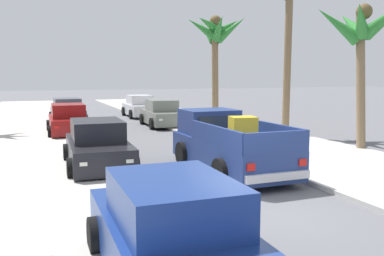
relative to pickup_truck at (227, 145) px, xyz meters
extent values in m
plane|color=slate|center=(-1.06, -3.65, -0.79)|extent=(160.00, 160.00, 0.00)
cube|color=beige|center=(-6.04, 8.35, -0.73)|extent=(5.24, 60.00, 0.12)
cube|color=beige|center=(3.92, 8.35, -0.73)|extent=(5.24, 60.00, 0.12)
cube|color=silver|center=(-4.82, 8.35, -0.74)|extent=(0.16, 60.00, 0.10)
cube|color=silver|center=(2.70, 8.35, -0.74)|extent=(0.16, 60.00, 0.10)
cube|color=navy|center=(0.00, -0.22, -0.19)|extent=(1.99, 5.13, 0.80)
cube|color=navy|center=(-0.02, 1.38, 0.61)|extent=(1.74, 1.52, 0.80)
cube|color=#283342|center=(-0.01, 0.62, 0.63)|extent=(1.38, 0.08, 0.44)
cube|color=#283342|center=(-0.03, 2.14, 0.63)|extent=(1.46, 0.08, 0.48)
cube|color=navy|center=(-0.89, -1.09, 0.49)|extent=(0.15, 3.30, 0.56)
cube|color=navy|center=(0.93, -1.07, 0.49)|extent=(0.15, 3.30, 0.56)
cube|color=navy|center=(0.04, -2.73, 0.49)|extent=(1.88, 0.13, 0.56)
cube|color=silver|center=(0.04, -2.82, -0.35)|extent=(1.83, 0.15, 0.20)
cylinder|color=black|center=(-1.00, 1.30, -0.41)|extent=(0.27, 0.76, 0.76)
cylinder|color=black|center=(0.96, 1.33, -0.41)|extent=(0.27, 0.76, 0.76)
cylinder|color=black|center=(-0.96, -1.63, -0.41)|extent=(0.27, 0.76, 0.76)
cylinder|color=black|center=(1.00, -1.61, -0.41)|extent=(0.27, 0.76, 0.76)
cube|color=red|center=(-0.71, -2.80, -0.05)|extent=(0.22, 0.04, 0.18)
cube|color=red|center=(0.79, -2.78, -0.05)|extent=(0.22, 0.04, 0.18)
cube|color=gold|center=(0.01, -0.99, 0.60)|extent=(0.80, 0.76, 0.77)
cube|color=black|center=(-3.68, 1.71, -0.25)|extent=(1.90, 4.26, 0.72)
cube|color=black|center=(-3.68, 1.81, 0.43)|extent=(1.59, 2.15, 0.64)
cube|color=#283342|center=(-3.71, 0.84, 0.41)|extent=(1.37, 0.13, 0.52)
cube|color=#283342|center=(-3.65, 2.78, 0.41)|extent=(1.34, 0.12, 0.50)
cylinder|color=black|center=(-2.82, 0.38, -0.47)|extent=(0.24, 0.65, 0.64)
cylinder|color=black|center=(-4.63, 0.44, -0.47)|extent=(0.24, 0.65, 0.64)
cylinder|color=black|center=(-2.74, 2.98, -0.47)|extent=(0.24, 0.65, 0.64)
cylinder|color=black|center=(-4.54, 3.04, -0.47)|extent=(0.24, 0.65, 0.64)
cube|color=red|center=(-2.98, 3.80, -0.15)|extent=(0.20, 0.05, 0.12)
cube|color=white|center=(-3.14, -0.42, -0.18)|extent=(0.20, 0.05, 0.10)
cube|color=red|center=(-4.24, 3.84, -0.15)|extent=(0.20, 0.05, 0.12)
cube|color=white|center=(-4.37, -0.37, -0.18)|extent=(0.20, 0.05, 0.10)
cube|color=slate|center=(1.46, 11.73, -0.25)|extent=(1.93, 4.27, 0.72)
cube|color=slate|center=(1.46, 11.83, 0.43)|extent=(1.61, 2.16, 0.64)
cube|color=#283342|center=(1.42, 10.86, 0.41)|extent=(1.37, 0.14, 0.52)
cube|color=#283342|center=(1.50, 12.80, 0.41)|extent=(1.34, 0.13, 0.50)
cylinder|color=black|center=(2.31, 10.40, -0.47)|extent=(0.25, 0.65, 0.64)
cylinder|color=black|center=(0.50, 10.47, -0.47)|extent=(0.25, 0.65, 0.64)
cylinder|color=black|center=(2.41, 13.00, -0.47)|extent=(0.25, 0.65, 0.64)
cylinder|color=black|center=(0.61, 13.07, -0.47)|extent=(0.25, 0.65, 0.64)
cube|color=red|center=(2.18, 13.82, -0.15)|extent=(0.20, 0.05, 0.12)
cube|color=white|center=(1.99, 9.60, -0.18)|extent=(0.20, 0.05, 0.10)
cube|color=red|center=(0.91, 13.87, -0.15)|extent=(0.20, 0.05, 0.12)
cube|color=white|center=(0.76, 9.65, -0.18)|extent=(0.20, 0.05, 0.10)
cube|color=#474C56|center=(-3.53, 15.34, -0.25)|extent=(1.84, 4.23, 0.72)
cube|color=#474C56|center=(-3.54, 15.44, 0.43)|extent=(1.56, 2.13, 0.64)
cube|color=#283342|center=(-3.52, 14.47, 0.41)|extent=(1.37, 0.11, 0.52)
cube|color=#283342|center=(-3.55, 16.41, 0.41)|extent=(1.34, 0.11, 0.50)
cylinder|color=black|center=(-2.61, 14.05, -0.47)|extent=(0.23, 0.64, 0.64)
cylinder|color=black|center=(-4.41, 14.02, -0.47)|extent=(0.23, 0.64, 0.64)
cylinder|color=black|center=(-2.66, 16.66, -0.47)|extent=(0.23, 0.64, 0.64)
cylinder|color=black|center=(-4.46, 16.62, -0.47)|extent=(0.23, 0.64, 0.64)
cube|color=red|center=(-2.94, 17.46, -0.15)|extent=(0.20, 0.04, 0.12)
cube|color=white|center=(-2.88, 13.24, -0.18)|extent=(0.20, 0.04, 0.10)
cube|color=red|center=(-4.21, 17.43, -0.15)|extent=(0.20, 0.04, 0.12)
cube|color=white|center=(-4.11, 13.22, -0.18)|extent=(0.20, 0.04, 0.10)
cube|color=maroon|center=(-3.92, 10.04, -0.25)|extent=(1.82, 4.22, 0.72)
cube|color=maroon|center=(-3.92, 9.94, 0.43)|extent=(1.55, 2.12, 0.64)
cube|color=#283342|center=(-3.90, 10.91, 0.41)|extent=(1.37, 0.10, 0.52)
cube|color=#283342|center=(-3.93, 8.97, 0.41)|extent=(1.34, 0.10, 0.50)
cylinder|color=black|center=(-4.80, 11.35, -0.47)|extent=(0.23, 0.64, 0.64)
cylinder|color=black|center=(-3.00, 11.33, -0.47)|extent=(0.23, 0.64, 0.64)
cylinder|color=black|center=(-4.84, 8.75, -0.47)|extent=(0.23, 0.64, 0.64)
cylinder|color=black|center=(-3.03, 8.72, -0.47)|extent=(0.23, 0.64, 0.64)
cube|color=red|center=(-4.58, 7.94, -0.15)|extent=(0.20, 0.04, 0.12)
cube|color=white|center=(-4.50, 12.16, -0.18)|extent=(0.20, 0.04, 0.10)
cube|color=red|center=(-3.31, 7.92, -0.15)|extent=(0.20, 0.04, 0.12)
cube|color=white|center=(-3.27, 12.14, -0.18)|extent=(0.20, 0.04, 0.10)
cube|color=navy|center=(-3.81, -6.12, -0.25)|extent=(1.81, 4.22, 0.72)
cube|color=navy|center=(-3.81, -6.22, 0.43)|extent=(1.54, 2.12, 0.64)
cube|color=#283342|center=(-3.79, -5.25, 0.41)|extent=(1.37, 0.10, 0.52)
cube|color=#283342|center=(-3.82, -7.19, 0.41)|extent=(1.34, 0.10, 0.50)
cylinder|color=black|center=(-4.69, -4.81, -0.47)|extent=(0.23, 0.64, 0.64)
cylinder|color=black|center=(-2.89, -4.83, -0.47)|extent=(0.23, 0.64, 0.64)
cube|color=white|center=(-4.40, -4.00, -0.18)|extent=(0.20, 0.04, 0.10)
cube|color=white|center=(-3.16, -4.02, -0.18)|extent=(0.20, 0.04, 0.10)
cube|color=silver|center=(1.60, 17.69, -0.25)|extent=(1.81, 4.22, 0.72)
cube|color=silver|center=(1.61, 17.79, 0.43)|extent=(1.54, 2.12, 0.64)
cube|color=#283342|center=(1.59, 16.82, 0.41)|extent=(1.37, 0.10, 0.52)
cube|color=#283342|center=(1.62, 18.76, 0.41)|extent=(1.34, 0.10, 0.50)
cylinder|color=black|center=(2.49, 16.38, -0.47)|extent=(0.23, 0.64, 0.64)
cylinder|color=black|center=(0.69, 16.40, -0.47)|extent=(0.23, 0.64, 0.64)
cylinder|color=black|center=(2.52, 18.98, -0.47)|extent=(0.23, 0.64, 0.64)
cylinder|color=black|center=(0.72, 19.00, -0.47)|extent=(0.23, 0.64, 0.64)
cube|color=red|center=(2.26, 19.79, -0.15)|extent=(0.20, 0.04, 0.12)
cube|color=white|center=(2.20, 15.57, -0.18)|extent=(0.20, 0.04, 0.10)
cube|color=red|center=(1.00, 19.81, -0.15)|extent=(0.20, 0.04, 0.12)
cube|color=white|center=(0.96, 15.59, -0.18)|extent=(0.20, 0.04, 0.10)
cylinder|color=brown|center=(5.30, 12.83, 2.35)|extent=(0.41, 0.61, 6.28)
cone|color=#2D7F33|center=(6.10, 12.78, 5.18)|extent=(1.70, 0.67, 1.29)
cone|color=#2D7F33|center=(5.91, 13.71, 4.94)|extent=(1.63, 2.00, 1.73)
cone|color=#2D7F33|center=(5.18, 13.87, 4.94)|extent=(0.79, 2.05, 1.72)
cone|color=#2D7F33|center=(4.42, 13.09, 5.09)|extent=(1.93, 1.07, 1.45)
cone|color=#2D7F33|center=(4.62, 12.57, 5.33)|extent=(1.65, 1.09, 1.04)
cone|color=#2D7F33|center=(5.13, 11.90, 5.00)|extent=(0.88, 1.92, 1.61)
cone|color=#2D7F33|center=(6.04, 12.10, 4.96)|extent=(1.82, 1.81, 1.69)
sphere|color=brown|center=(5.30, 12.83, 5.48)|extent=(0.74, 0.74, 0.74)
cylinder|color=brown|center=(5.83, 5.63, 3.03)|extent=(0.34, 0.39, 7.63)
cylinder|color=#846B4C|center=(6.39, 1.42, 1.88)|extent=(0.34, 0.73, 5.35)
cone|color=#2D7F33|center=(7.29, 1.35, 4.19)|extent=(1.88, 0.69, 1.41)
cone|color=#2D7F33|center=(6.61, 2.34, 4.18)|extent=(0.98, 1.99, 1.43)
cone|color=#2D7F33|center=(5.53, 1.82, 4.08)|extent=(1.92, 1.29, 1.60)
cone|color=#2D7F33|center=(5.80, 0.91, 4.17)|extent=(1.56, 1.44, 1.40)
cone|color=#2D7F33|center=(6.53, 0.56, 4.19)|extent=(0.84, 1.84, 1.41)
sphere|color=brown|center=(6.39, 1.42, 4.55)|extent=(0.60, 0.60, 0.60)
camera|label=1|loc=(-5.57, -11.53, 2.14)|focal=39.29mm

